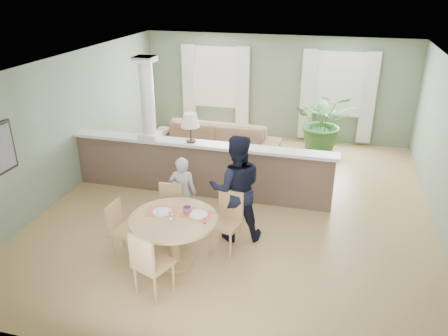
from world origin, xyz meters
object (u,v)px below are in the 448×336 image
(sofa, at_px, (212,147))
(dining_table, at_px, (174,227))
(chair_near, at_px, (149,262))
(chair_far_boy, at_px, (169,208))
(child_person, at_px, (183,193))
(man_person, at_px, (236,188))
(chair_far_man, at_px, (228,218))
(chair_side, at_px, (121,227))
(houseplant, at_px, (324,122))

(sofa, xyz_separation_m, dining_table, (0.53, -3.80, 0.19))
(sofa, bearing_deg, chair_near, -82.67)
(chair_far_boy, xyz_separation_m, child_person, (0.13, 0.33, 0.15))
(chair_near, bearing_deg, man_person, -93.93)
(chair_far_man, distance_m, chair_side, 1.66)
(sofa, height_order, houseplant, houseplant)
(sofa, bearing_deg, chair_far_boy, -85.51)
(sofa, xyz_separation_m, chair_far_boy, (0.16, -3.07, 0.06))
(chair_far_man, bearing_deg, chair_side, -146.93)
(dining_table, relative_size, chair_near, 1.32)
(houseplant, xyz_separation_m, chair_far_boy, (-2.27, -4.56, -0.27))
(sofa, xyz_separation_m, child_person, (0.28, -2.74, 0.21))
(houseplant, distance_m, chair_near, 6.40)
(chair_side, height_order, child_person, child_person)
(chair_far_boy, bearing_deg, chair_near, -82.67)
(chair_far_boy, xyz_separation_m, man_person, (1.08, 0.23, 0.40))
(chair_side, bearing_deg, houseplant, -23.88)
(sofa, bearing_deg, houseplant, 33.10)
(sofa, height_order, child_person, child_person)
(chair_far_man, height_order, man_person, man_person)
(sofa, distance_m, chair_far_man, 3.41)
(sofa, distance_m, dining_table, 3.84)
(chair_side, xyz_separation_m, man_person, (1.60, 0.94, 0.42))
(sofa, distance_m, man_person, 3.13)
(houseplant, distance_m, chair_far_man, 4.85)
(child_person, bearing_deg, chair_near, 86.33)
(child_person, bearing_deg, houseplant, -126.16)
(houseplant, xyz_separation_m, dining_table, (-1.90, -5.29, -0.14))
(chair_near, xyz_separation_m, man_person, (0.77, 1.75, 0.36))
(chair_far_man, xyz_separation_m, man_person, (0.05, 0.36, 0.37))
(chair_near, height_order, man_person, man_person)
(sofa, height_order, man_person, man_person)
(houseplant, relative_size, chair_far_boy, 1.69)
(chair_far_boy, height_order, man_person, man_person)
(houseplant, xyz_separation_m, chair_far_man, (-1.23, -4.69, -0.23))
(chair_far_boy, bearing_deg, chair_side, -130.12)
(sofa, height_order, chair_near, chair_near)
(chair_near, height_order, chair_side, chair_near)
(dining_table, height_order, chair_far_man, chair_far_man)
(chair_near, bearing_deg, sofa, -64.26)
(chair_near, bearing_deg, child_person, -64.43)
(chair_side, xyz_separation_m, child_person, (0.64, 1.04, 0.16))
(sofa, xyz_separation_m, houseplant, (2.43, 1.49, 0.33))
(dining_table, relative_size, chair_far_man, 1.34)
(chair_far_boy, relative_size, chair_far_man, 0.93)
(sofa, distance_m, chair_near, 4.61)
(dining_table, height_order, chair_near, chair_near)
(dining_table, bearing_deg, chair_far_man, 42.08)
(dining_table, xyz_separation_m, child_person, (-0.24, 1.06, 0.02))
(chair_near, bearing_deg, chair_far_boy, -58.63)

